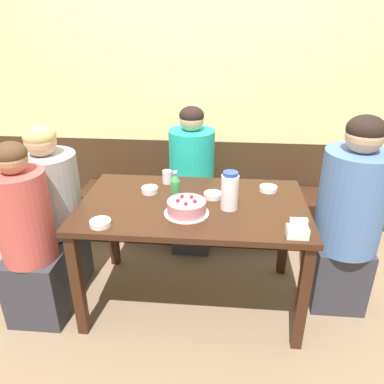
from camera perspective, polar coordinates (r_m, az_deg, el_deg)
ground_plane at (r=2.68m, az=0.11°, el=-15.80°), size 12.00×12.00×0.00m
back_wall at (r=3.12m, az=1.89°, el=15.72°), size 4.80×0.04×2.50m
bench_seat at (r=3.25m, az=1.40°, el=-3.34°), size 2.04×0.38×0.42m
dining_table at (r=2.31m, az=0.13°, el=-3.72°), size 1.38×0.81×0.73m
birthday_cake at (r=2.14m, az=-0.83°, el=-2.35°), size 0.26×0.26×0.10m
water_pitcher at (r=2.17m, az=5.77°, el=0.16°), size 0.10×0.10×0.23m
soju_bottle at (r=2.28m, az=-2.58°, el=0.87°), size 0.06×0.06×0.19m
napkin_holder at (r=1.99m, az=15.78°, el=-5.61°), size 0.11×0.08×0.11m
bowl_soup_white at (r=2.48m, az=11.55°, el=0.52°), size 0.11×0.11×0.03m
bowl_rice_small at (r=2.08m, az=-13.79°, el=-4.62°), size 0.11×0.11×0.03m
bowl_side_dish at (r=2.41m, az=-6.44°, el=0.33°), size 0.11×0.11×0.04m
bowl_sauce_shallow at (r=2.34m, az=3.18°, el=-0.48°), size 0.11×0.11×0.03m
glass_water_tall at (r=2.53m, az=-3.80°, el=2.30°), size 0.07×0.07×0.09m
person_teal_shirt at (r=2.95m, az=-0.05°, el=1.27°), size 0.34×0.34×1.18m
person_pale_blue_shirt at (r=2.48m, az=22.73°, el=-3.60°), size 0.39×0.39×1.28m
person_grey_tee at (r=2.66m, az=-20.48°, el=-2.61°), size 0.39×0.39×1.17m
person_dark_striped at (r=2.43m, az=-23.54°, el=-7.21°), size 0.34×0.31×1.17m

